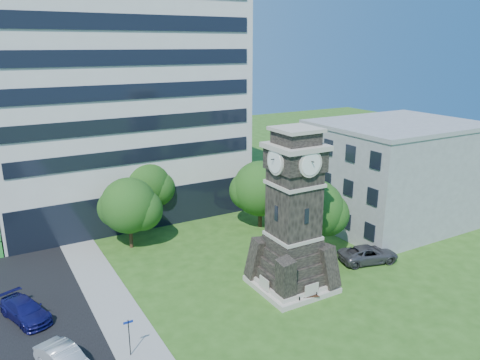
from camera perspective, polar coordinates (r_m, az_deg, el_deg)
ground at (r=33.83m, az=4.04°, el=-15.45°), size 160.00×160.00×0.00m
sidewalk at (r=34.43m, az=-14.70°, el=-15.33°), size 3.00×70.00×0.06m
clock_tower at (r=34.51m, az=6.51°, el=-5.06°), size 5.40×5.40×12.22m
office_tall at (r=51.40m, az=-15.42°, el=11.73°), size 26.20×15.11×28.60m
office_low at (r=49.82m, az=18.25°, el=0.81°), size 15.20×12.20×10.40m
car_street_north at (r=35.43m, az=-24.72°, el=-14.22°), size 3.32×4.96×1.34m
car_east_lot at (r=41.42m, az=15.37°, el=-8.70°), size 5.47×3.55×1.40m
park_bench at (r=34.80m, az=8.18°, el=-13.78°), size 1.61×0.43×0.83m
street_sign at (r=29.43m, az=-13.38°, el=-17.75°), size 0.58×0.06×2.41m
tree_nw at (r=42.64m, az=-13.31°, el=-3.23°), size 5.49×4.99×6.52m
tree_nc at (r=47.53m, az=-11.42°, el=-0.59°), size 5.44×4.95×6.91m
tree_ne at (r=46.32m, az=2.58°, el=-1.22°), size 6.06×5.51×6.80m
tree_east at (r=40.13m, az=9.12°, el=-3.72°), size 5.50×5.00×6.88m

